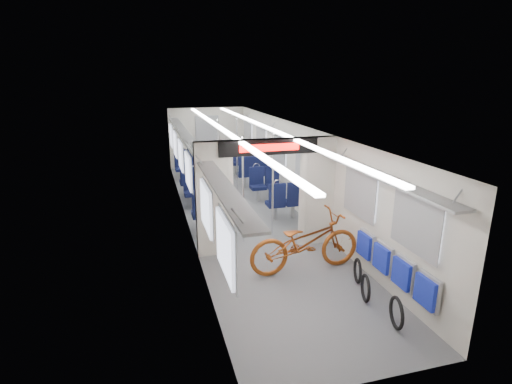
% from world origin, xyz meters
% --- Properties ---
extents(carriage, '(12.00, 12.02, 2.31)m').
position_xyz_m(carriage, '(0.00, -0.27, 1.50)').
color(carriage, '#515456').
rests_on(carriage, ground).
extents(bicycle, '(2.16, 0.84, 1.12)m').
position_xyz_m(bicycle, '(0.38, -3.15, 0.56)').
color(bicycle, '#944515').
rests_on(bicycle, ground).
extents(flip_bench, '(0.12, 2.09, 0.50)m').
position_xyz_m(flip_bench, '(1.35, -4.43, 0.58)').
color(flip_bench, gray).
rests_on(flip_bench, carriage).
extents(bike_hoop_a, '(0.16, 0.48, 0.48)m').
position_xyz_m(bike_hoop_a, '(0.97, -5.15, 0.22)').
color(bike_hoop_a, black).
rests_on(bike_hoop_a, ground).
extents(bike_hoop_b, '(0.17, 0.45, 0.46)m').
position_xyz_m(bike_hoop_b, '(0.92, -4.40, 0.20)').
color(bike_hoop_b, black).
rests_on(bike_hoop_b, ground).
extents(bike_hoop_c, '(0.17, 0.44, 0.44)m').
position_xyz_m(bike_hoop_c, '(1.10, -3.83, 0.20)').
color(bike_hoop_c, black).
rests_on(bike_hoop_c, ground).
extents(seat_bay_near_left, '(0.94, 2.20, 1.14)m').
position_xyz_m(seat_bay_near_left, '(-0.93, 0.20, 0.56)').
color(seat_bay_near_left, black).
rests_on(seat_bay_near_left, ground).
extents(seat_bay_near_right, '(0.89, 1.98, 1.07)m').
position_xyz_m(seat_bay_near_right, '(0.93, 0.39, 0.53)').
color(seat_bay_near_right, black).
rests_on(seat_bay_near_right, ground).
extents(seat_bay_far_left, '(0.95, 2.26, 1.16)m').
position_xyz_m(seat_bay_far_left, '(-0.93, 3.18, 0.57)').
color(seat_bay_far_left, black).
rests_on(seat_bay_far_left, ground).
extents(seat_bay_far_right, '(0.94, 2.20, 1.14)m').
position_xyz_m(seat_bay_far_right, '(0.93, 3.65, 0.56)').
color(seat_bay_far_right, black).
rests_on(seat_bay_far_right, ground).
extents(stanchion_near_left, '(0.04, 0.04, 2.30)m').
position_xyz_m(stanchion_near_left, '(-0.40, -1.57, 1.15)').
color(stanchion_near_left, silver).
rests_on(stanchion_near_left, ground).
extents(stanchion_near_right, '(0.05, 0.05, 2.30)m').
position_xyz_m(stanchion_near_right, '(0.36, -1.24, 1.15)').
color(stanchion_near_right, silver).
rests_on(stanchion_near_right, ground).
extents(stanchion_far_left, '(0.04, 0.04, 2.30)m').
position_xyz_m(stanchion_far_left, '(-0.30, 1.82, 1.15)').
color(stanchion_far_left, silver).
rests_on(stanchion_far_left, ground).
extents(stanchion_far_right, '(0.05, 0.05, 2.30)m').
position_xyz_m(stanchion_far_right, '(0.25, 1.86, 1.15)').
color(stanchion_far_right, silver).
rests_on(stanchion_far_right, ground).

